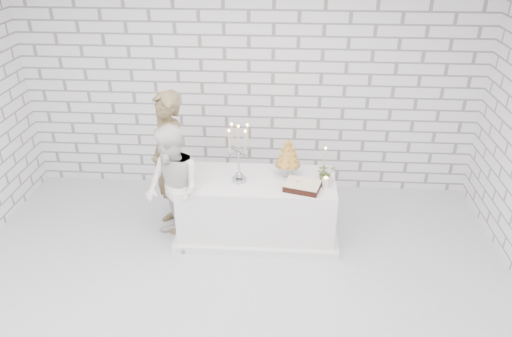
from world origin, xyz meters
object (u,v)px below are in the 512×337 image
Objects in this scene: cake_table at (257,207)px; groom at (170,163)px; candelabra at (239,154)px; croquembouche at (288,157)px; bride at (173,190)px.

cake_table is 1.16m from groom.
candelabra reaches higher than croquembouche.
bride is 2.14× the size of candelabra.
bride is at bearing -18.50° from groom.
groom is at bearing -179.05° from croquembouche.
bride reaches higher than croquembouche.
candelabra is 0.59m from croquembouche.
cake_table is at bearing 69.15° from bride.
groom is at bearing 169.32° from candelabra.
croquembouche is (1.26, 0.42, 0.24)m from bride.
candelabra is (0.71, 0.24, 0.35)m from bride.
bride is 3.20× the size of croquembouche.
cake_table is at bearing 48.99° from groom.
groom reaches higher than candelabra.
bride is at bearing -161.66° from candelabra.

